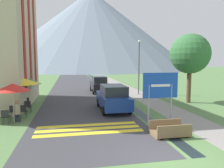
{
  "coord_description": "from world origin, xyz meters",
  "views": [
    {
      "loc": [
        -3.44,
        -6.93,
        3.58
      ],
      "look_at": [
        -0.13,
        10.0,
        1.7
      ],
      "focal_mm": 35.0,
      "sensor_mm": 36.0,
      "label": 1
    }
  ],
  "objects_px": {
    "footbridge": "(170,131)",
    "cafe_chair_far_right": "(27,102)",
    "parked_car_far": "(99,84)",
    "cafe_umbrella_front_red": "(12,87)",
    "cafe_chair_nearest": "(6,116)",
    "cafe_chair_middle": "(28,106)",
    "road_sign": "(160,90)",
    "streetlamp": "(139,63)",
    "cafe_umbrella_middle_yellow": "(21,81)",
    "cafe_umbrella_rear_green": "(29,81)",
    "parked_car_near": "(113,98)",
    "cafe_chair_near_left": "(23,110)",
    "cafe_chair_near_right": "(13,111)",
    "tree_by_path": "(190,54)",
    "person_seated_near": "(17,110)",
    "person_standing_terrace": "(14,101)"
  },
  "relations": [
    {
      "from": "cafe_chair_near_left",
      "to": "person_seated_near",
      "type": "height_order",
      "value": "person_seated_near"
    },
    {
      "from": "person_seated_near",
      "to": "parked_car_far",
      "type": "bearing_deg",
      "value": 59.92
    },
    {
      "from": "cafe_umbrella_front_red",
      "to": "streetlamp",
      "type": "distance_m",
      "value": 13.47
    },
    {
      "from": "parked_car_near",
      "to": "cafe_umbrella_middle_yellow",
      "type": "distance_m",
      "value": 6.51
    },
    {
      "from": "parked_car_far",
      "to": "tree_by_path",
      "type": "bearing_deg",
      "value": -47.83
    },
    {
      "from": "cafe_chair_far_right",
      "to": "tree_by_path",
      "type": "bearing_deg",
      "value": 18.78
    },
    {
      "from": "cafe_umbrella_front_red",
      "to": "cafe_umbrella_rear_green",
      "type": "height_order",
      "value": "cafe_umbrella_front_red"
    },
    {
      "from": "cafe_chair_nearest",
      "to": "streetlamp",
      "type": "height_order",
      "value": "streetlamp"
    },
    {
      "from": "person_standing_terrace",
      "to": "tree_by_path",
      "type": "bearing_deg",
      "value": 7.8
    },
    {
      "from": "cafe_chair_nearest",
      "to": "cafe_umbrella_front_red",
      "type": "height_order",
      "value": "cafe_umbrella_front_red"
    },
    {
      "from": "cafe_chair_near_right",
      "to": "person_standing_terrace",
      "type": "distance_m",
      "value": 0.99
    },
    {
      "from": "footbridge",
      "to": "cafe_chair_far_right",
      "type": "relative_size",
      "value": 2.0
    },
    {
      "from": "parked_car_near",
      "to": "cafe_chair_near_right",
      "type": "relative_size",
      "value": 5.25
    },
    {
      "from": "cafe_chair_far_right",
      "to": "person_seated_near",
      "type": "relative_size",
      "value": 0.67
    },
    {
      "from": "parked_car_near",
      "to": "tree_by_path",
      "type": "xyz_separation_m",
      "value": [
        6.84,
        1.55,
        3.18
      ]
    },
    {
      "from": "parked_car_far",
      "to": "cafe_umbrella_front_red",
      "type": "distance_m",
      "value": 12.64
    },
    {
      "from": "cafe_umbrella_front_red",
      "to": "streetlamp",
      "type": "xyz_separation_m",
      "value": [
        10.33,
        8.56,
        1.27
      ]
    },
    {
      "from": "parked_car_near",
      "to": "streetlamp",
      "type": "relative_size",
      "value": 0.79
    },
    {
      "from": "cafe_chair_nearest",
      "to": "tree_by_path",
      "type": "bearing_deg",
      "value": 10.38
    },
    {
      "from": "footbridge",
      "to": "parked_car_near",
      "type": "xyz_separation_m",
      "value": [
        -1.6,
        5.76,
        0.69
      ]
    },
    {
      "from": "footbridge",
      "to": "person_standing_terrace",
      "type": "bearing_deg",
      "value": 146.37
    },
    {
      "from": "cafe_chair_nearest",
      "to": "cafe_umbrella_middle_yellow",
      "type": "bearing_deg",
      "value": 79.75
    },
    {
      "from": "tree_by_path",
      "to": "person_seated_near",
      "type": "bearing_deg",
      "value": -165.09
    },
    {
      "from": "cafe_umbrella_rear_green",
      "to": "parked_car_near",
      "type": "bearing_deg",
      "value": -25.48
    },
    {
      "from": "cafe_chair_near_left",
      "to": "cafe_umbrella_rear_green",
      "type": "distance_m",
      "value": 4.38
    },
    {
      "from": "cafe_chair_middle",
      "to": "tree_by_path",
      "type": "height_order",
      "value": "tree_by_path"
    },
    {
      "from": "cafe_chair_near_left",
      "to": "tree_by_path",
      "type": "distance_m",
      "value": 13.5
    },
    {
      "from": "road_sign",
      "to": "cafe_umbrella_front_red",
      "type": "xyz_separation_m",
      "value": [
        -8.14,
        2.02,
        0.09
      ]
    },
    {
      "from": "road_sign",
      "to": "cafe_umbrella_middle_yellow",
      "type": "distance_m",
      "value": 9.49
    },
    {
      "from": "parked_car_near",
      "to": "parked_car_far",
      "type": "xyz_separation_m",
      "value": [
        0.18,
        8.89,
        -0.0
      ]
    },
    {
      "from": "cafe_chair_far_right",
      "to": "parked_car_near",
      "type": "bearing_deg",
      "value": 4.23
    },
    {
      "from": "cafe_chair_near_left",
      "to": "cafe_umbrella_front_red",
      "type": "bearing_deg",
      "value": -140.48
    },
    {
      "from": "cafe_umbrella_front_red",
      "to": "person_seated_near",
      "type": "bearing_deg",
      "value": 9.33
    },
    {
      "from": "streetlamp",
      "to": "footbridge",
      "type": "bearing_deg",
      "value": -101.26
    },
    {
      "from": "road_sign",
      "to": "cafe_chair_middle",
      "type": "xyz_separation_m",
      "value": [
        -7.74,
        4.13,
        -1.43
      ]
    },
    {
      "from": "cafe_chair_far_right",
      "to": "cafe_chair_near_right",
      "type": "bearing_deg",
      "value": -75.78
    },
    {
      "from": "parked_car_near",
      "to": "streetlamp",
      "type": "height_order",
      "value": "streetlamp"
    },
    {
      "from": "road_sign",
      "to": "cafe_chair_far_right",
      "type": "relative_size",
      "value": 3.41
    },
    {
      "from": "cafe_chair_near_left",
      "to": "cafe_umbrella_middle_yellow",
      "type": "distance_m",
      "value": 2.6
    },
    {
      "from": "cafe_chair_near_left",
      "to": "cafe_chair_middle",
      "type": "distance_m",
      "value": 1.35
    },
    {
      "from": "parked_car_near",
      "to": "cafe_chair_nearest",
      "type": "relative_size",
      "value": 5.25
    },
    {
      "from": "streetlamp",
      "to": "cafe_umbrella_rear_green",
      "type": "bearing_deg",
      "value": -160.42
    },
    {
      "from": "cafe_chair_middle",
      "to": "cafe_umbrella_middle_yellow",
      "type": "xyz_separation_m",
      "value": [
        -0.48,
        0.61,
        1.65
      ]
    },
    {
      "from": "footbridge",
      "to": "cafe_chair_near_right",
      "type": "height_order",
      "value": "cafe_chair_near_right"
    },
    {
      "from": "cafe_chair_middle",
      "to": "cafe_chair_nearest",
      "type": "relative_size",
      "value": 1.0
    },
    {
      "from": "road_sign",
      "to": "parked_car_far",
      "type": "relative_size",
      "value": 0.65
    },
    {
      "from": "cafe_chair_nearest",
      "to": "cafe_umbrella_rear_green",
      "type": "bearing_deg",
      "value": 80.38
    },
    {
      "from": "cafe_chair_far_right",
      "to": "cafe_chair_near_right",
      "type": "height_order",
      "value": "same"
    },
    {
      "from": "cafe_chair_far_right",
      "to": "person_standing_terrace",
      "type": "height_order",
      "value": "person_standing_terrace"
    },
    {
      "from": "parked_car_far",
      "to": "cafe_chair_nearest",
      "type": "relative_size",
      "value": 5.22
    }
  ]
}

